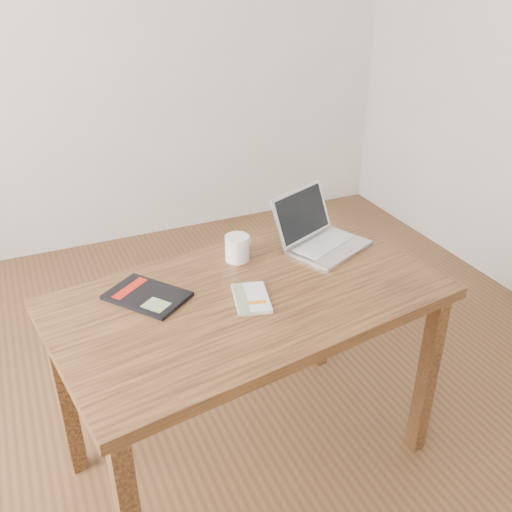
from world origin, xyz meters
name	(u,v)px	position (x,y,z in m)	size (l,w,h in m)	color
room	(168,110)	(-0.07, 0.00, 1.36)	(4.04, 4.04, 2.70)	#52341C
desk	(250,316)	(0.14, -0.09, 0.66)	(1.36, 0.90, 0.75)	#4E2F17
white_guidebook	(251,298)	(0.13, -0.13, 0.76)	(0.15, 0.20, 0.02)	beige
black_guidebook	(147,296)	(-0.18, 0.03, 0.76)	(0.29, 0.30, 0.01)	black
laptop	(319,235)	(0.52, 0.12, 0.79)	(0.38, 0.37, 0.19)	silver
coffee_mug	(238,247)	(0.19, 0.14, 0.80)	(0.12, 0.09, 0.09)	white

